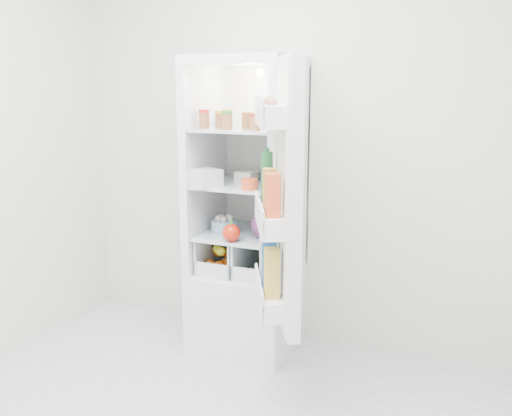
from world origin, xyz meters
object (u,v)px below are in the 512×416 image
at_px(refrigerator, 250,243).
at_px(mushroom_bowl, 224,226).
at_px(red_cabbage, 265,224).
at_px(fridge_door, 282,200).

height_order(refrigerator, mushroom_bowl, refrigerator).
height_order(refrigerator, red_cabbage, refrigerator).
distance_m(refrigerator, mushroom_bowl, 0.20).
distance_m(mushroom_bowl, fridge_door, 0.81).
bearing_deg(mushroom_bowl, fridge_door, -42.06).
bearing_deg(fridge_door, red_cabbage, 4.10).
height_order(red_cabbage, mushroom_bowl, red_cabbage).
xyz_separation_m(red_cabbage, mushroom_bowl, (-0.28, 0.03, -0.04)).
relative_size(refrigerator, mushroom_bowl, 11.17).
xyz_separation_m(refrigerator, fridge_door, (0.43, -0.61, 0.43)).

